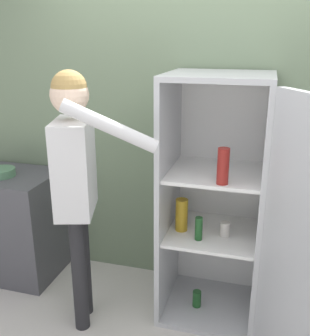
# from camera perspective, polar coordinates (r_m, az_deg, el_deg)

# --- Properties ---
(wall_back) EXTENTS (7.00, 0.06, 2.55)m
(wall_back) POSITION_cam_1_polar(r_m,az_deg,el_deg) (2.99, 6.99, 5.58)
(wall_back) COLOR gray
(wall_back) RESTS_ON ground_plane
(refrigerator) EXTENTS (1.06, 1.23, 1.72)m
(refrigerator) POSITION_cam_1_polar(r_m,az_deg,el_deg) (2.65, 10.87, -5.79)
(refrigerator) COLOR #B7BABC
(refrigerator) RESTS_ON ground_plane
(person) EXTENTS (0.74, 0.51, 1.76)m
(person) POSITION_cam_1_polar(r_m,az_deg,el_deg) (2.53, -11.40, -0.06)
(person) COLOR #262628
(person) RESTS_ON ground_plane
(counter) EXTENTS (0.72, 0.57, 0.88)m
(counter) POSITION_cam_1_polar(r_m,az_deg,el_deg) (3.54, -19.68, -7.66)
(counter) COLOR #4C4C51
(counter) RESTS_ON ground_plane
(bowl) EXTENTS (0.21, 0.21, 0.06)m
(bowl) POSITION_cam_1_polar(r_m,az_deg,el_deg) (3.34, -21.40, -0.60)
(bowl) COLOR #517F5B
(bowl) RESTS_ON counter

